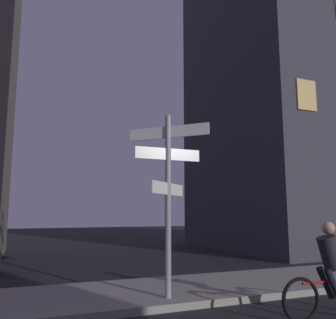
{
  "coord_description": "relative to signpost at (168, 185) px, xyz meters",
  "views": [
    {
      "loc": [
        -2.24,
        -0.68,
        1.79
      ],
      "look_at": [
        0.23,
        5.42,
        2.76
      ],
      "focal_mm": 37.46,
      "sensor_mm": 36.0,
      "label": 1
    }
  ],
  "objects": [
    {
      "name": "sidewalk_kerb",
      "position": [
        -0.41,
        0.84,
        -2.25
      ],
      "size": [
        40.0,
        2.58,
        0.14
      ],
      "primitive_type": "cube",
      "color": "gray",
      "rests_on": "ground_plane"
    },
    {
      "name": "signpost",
      "position": [
        0.0,
        0.0,
        0.0
      ],
      "size": [
        1.41,
        1.26,
        3.61
      ],
      "color": "gray",
      "rests_on": "sidewalk_kerb"
    },
    {
      "name": "cyclist",
      "position": [
        2.2,
        -1.85,
        -1.57
      ],
      "size": [
        1.82,
        0.35,
        1.61
      ],
      "color": "black",
      "rests_on": "ground_plane"
    },
    {
      "name": "building_right_block",
      "position": [
        11.65,
        7.65,
        5.42
      ],
      "size": [
        11.57,
        8.65,
        15.47
      ],
      "color": "#383842",
      "rests_on": "ground_plane"
    }
  ]
}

